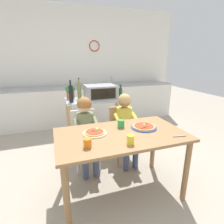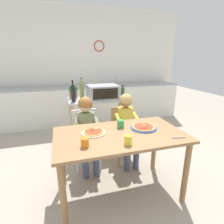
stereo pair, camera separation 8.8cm
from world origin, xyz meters
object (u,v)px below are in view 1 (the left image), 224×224
object	(u,v)px
bottle_clear_vinegar	(79,90)
pizza_plate_cream	(95,133)
kitchen_island_cart	(96,115)
bottle_dark_olive_oil	(71,94)
pizza_plate_blue_rimmed	(144,127)
dining_chair_right	(122,130)
drinking_cup_green	(121,124)
child_in_olive_shirt	(86,125)
child_in_yellow_shirt	(126,121)
drinking_cup_yellow	(130,140)
potted_herb_plant	(70,91)
serving_spoon	(179,136)
toaster_oven	(100,92)
bottle_squat_spirits	(120,93)
dining_chair_left	(85,135)
drinking_cup_orange	(88,143)
dining_table	(121,143)

from	to	relation	value
bottle_clear_vinegar	pizza_plate_cream	bearing A→B (deg)	-91.84
kitchen_island_cart	bottle_dark_olive_oil	xyz separation A→B (m)	(-0.41, -0.12, 0.43)
pizza_plate_cream	pizza_plate_blue_rimmed	distance (m)	0.57
dining_chair_right	pizza_plate_blue_rimmed	size ratio (longest dim) A/B	2.76
bottle_clear_vinegar	drinking_cup_green	world-z (taller)	bottle_clear_vinegar
child_in_olive_shirt	child_in_yellow_shirt	world-z (taller)	child_in_yellow_shirt
dining_chair_right	drinking_cup_yellow	size ratio (longest dim) A/B	9.05
potted_herb_plant	serving_spoon	size ratio (longest dim) A/B	1.69
toaster_oven	drinking_cup_yellow	world-z (taller)	toaster_oven
child_in_olive_shirt	child_in_yellow_shirt	xyz separation A→B (m)	(0.57, -0.00, -0.01)
bottle_squat_spirits	dining_chair_left	distance (m)	0.90
potted_herb_plant	drinking_cup_yellow	bearing A→B (deg)	-77.62
child_in_olive_shirt	drinking_cup_yellow	world-z (taller)	child_in_olive_shirt
bottle_dark_olive_oil	child_in_yellow_shirt	distance (m)	0.93
drinking_cup_orange	serving_spoon	bearing A→B (deg)	-5.38
bottle_clear_vinegar	dining_chair_right	bearing A→B (deg)	-47.89
bottle_clear_vinegar	dining_table	bearing A→B (deg)	-79.89
drinking_cup_yellow	drinking_cup_orange	size ratio (longest dim) A/B	1.08
child_in_yellow_shirt	drinking_cup_yellow	xyz separation A→B (m)	(-0.31, -0.83, 0.14)
pizza_plate_cream	drinking_cup_green	xyz separation A→B (m)	(0.33, 0.08, 0.03)
dining_chair_right	drinking_cup_orange	world-z (taller)	drinking_cup_orange
child_in_olive_shirt	child_in_yellow_shirt	bearing A→B (deg)	-0.47
serving_spoon	drinking_cup_orange	bearing A→B (deg)	174.62
pizza_plate_cream	child_in_olive_shirt	bearing A→B (deg)	90.02
dining_chair_right	pizza_plate_blue_rimmed	xyz separation A→B (m)	(0.00, -0.64, 0.29)
child_in_yellow_shirt	pizza_plate_blue_rimmed	bearing A→B (deg)	-90.00
bottle_dark_olive_oil	dining_chair_left	size ratio (longest dim) A/B	0.42
child_in_yellow_shirt	potted_herb_plant	bearing A→B (deg)	130.13
kitchen_island_cart	drinking_cup_yellow	world-z (taller)	kitchen_island_cart
potted_herb_plant	child_in_yellow_shirt	bearing A→B (deg)	-49.87
dining_table	bottle_clear_vinegar	bearing A→B (deg)	100.11
potted_herb_plant	drinking_cup_orange	distance (m)	1.56
pizza_plate_blue_rimmed	serving_spoon	size ratio (longest dim) A/B	2.10
dining_table	child_in_yellow_shirt	xyz separation A→B (m)	(0.30, 0.57, 0.01)
pizza_plate_cream	drinking_cup_yellow	world-z (taller)	drinking_cup_yellow
kitchen_island_cart	toaster_oven	size ratio (longest dim) A/B	1.97
dining_chair_right	drinking_cup_green	world-z (taller)	drinking_cup_green
dining_table	drinking_cup_yellow	distance (m)	0.30
pizza_plate_blue_rimmed	pizza_plate_cream	bearing A→B (deg)	177.52
dining_chair_left	drinking_cup_yellow	size ratio (longest dim) A/B	9.05
dining_chair_right	drinking_cup_green	distance (m)	0.67
toaster_oven	pizza_plate_blue_rimmed	size ratio (longest dim) A/B	1.71
kitchen_island_cart	bottle_clear_vinegar	distance (m)	0.52
bottle_dark_olive_oil	pizza_plate_cream	world-z (taller)	bottle_dark_olive_oil
dining_table	child_in_olive_shirt	xyz separation A→B (m)	(-0.27, 0.58, 0.02)
kitchen_island_cart	bottle_dark_olive_oil	bearing A→B (deg)	-163.82
child_in_olive_shirt	pizza_plate_cream	distance (m)	0.51
child_in_yellow_shirt	child_in_olive_shirt	bearing A→B (deg)	179.53
drinking_cup_orange	child_in_yellow_shirt	bearing A→B (deg)	47.29
dining_table	drinking_cup_orange	world-z (taller)	drinking_cup_orange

